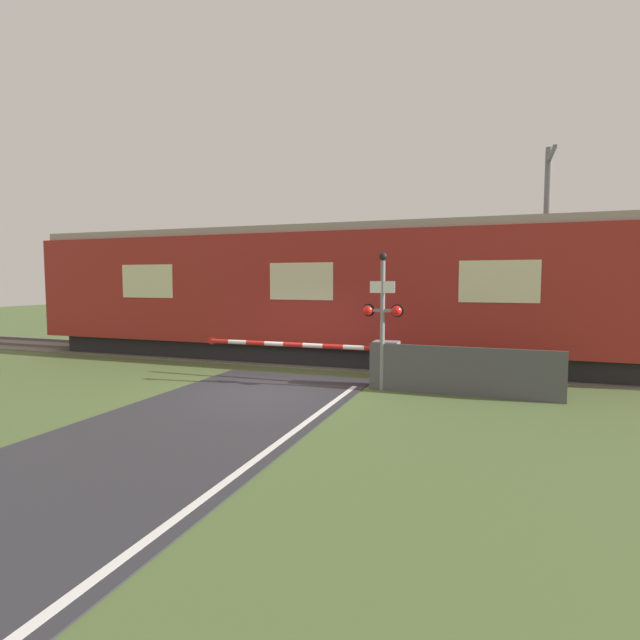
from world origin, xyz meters
TOP-DOWN VIEW (x-y plane):
  - ground_plane at (0.00, 0.00)m, footprint 80.00×80.00m
  - track_bed at (0.00, 4.46)m, footprint 36.00×3.20m
  - train at (-0.39, 4.46)m, footprint 19.66×2.83m
  - crossing_barrier at (2.12, 1.26)m, footprint 5.22×0.44m
  - signal_post at (2.50, 0.90)m, footprint 0.98×0.26m
  - catenary_pole at (6.36, 6.47)m, footprint 0.20×1.90m
  - roadside_fence at (4.31, 0.90)m, footprint 4.20×0.06m

SIDE VIEW (x-z plane):
  - ground_plane at x=0.00m, z-range 0.00..0.00m
  - track_bed at x=0.00m, z-range -0.04..0.09m
  - roadside_fence at x=4.31m, z-range 0.00..1.10m
  - crossing_barrier at x=2.12m, z-range 0.07..1.18m
  - signal_post at x=2.50m, z-range 0.22..3.43m
  - train at x=-0.39m, z-range 0.05..4.25m
  - catenary_pole at x=6.36m, z-range 0.15..6.74m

